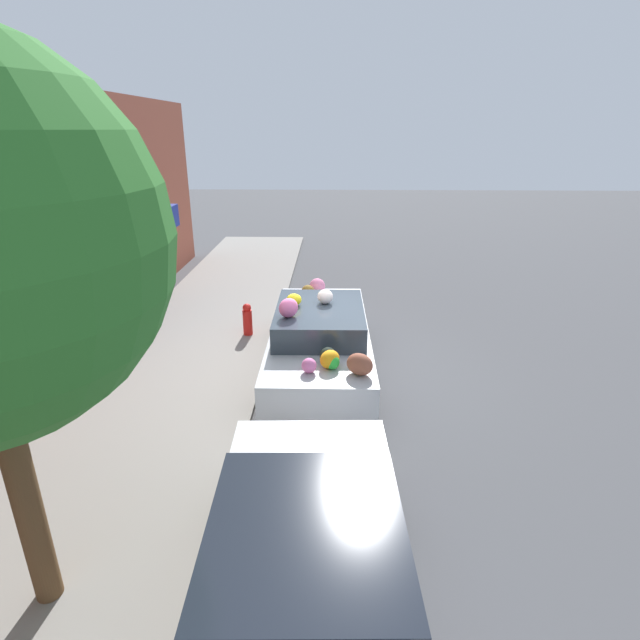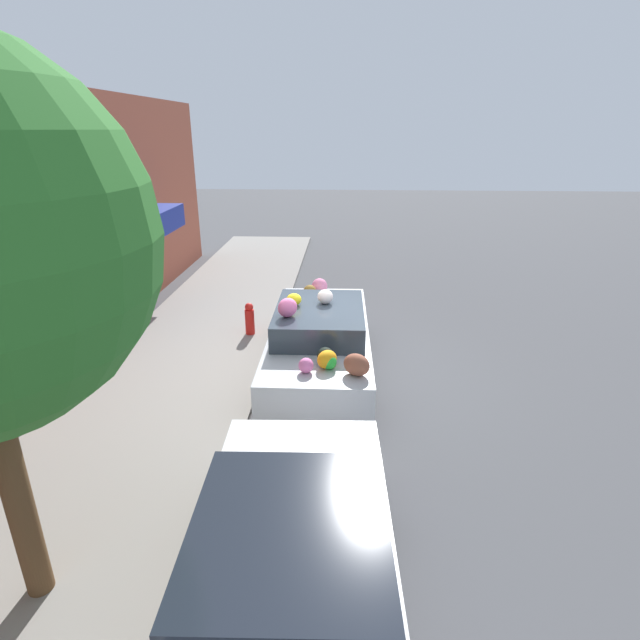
# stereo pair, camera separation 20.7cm
# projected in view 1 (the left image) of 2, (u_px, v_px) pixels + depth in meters

# --- Properties ---
(ground_plane) EXTENTS (60.00, 60.00, 0.00)m
(ground_plane) POSITION_uv_depth(u_px,v_px,m) (324.00, 373.00, 9.29)
(ground_plane) COLOR #4C4C4F
(sidewalk_curb) EXTENTS (24.00, 3.20, 0.10)m
(sidewalk_curb) POSITION_uv_depth(u_px,v_px,m) (180.00, 369.00, 9.35)
(sidewalk_curb) COLOR gray
(sidewalk_curb) RESTS_ON ground
(building_facade) EXTENTS (18.00, 1.20, 5.03)m
(building_facade) POSITION_uv_depth(u_px,v_px,m) (43.00, 237.00, 8.69)
(building_facade) COLOR #9E4C38
(building_facade) RESTS_ON ground
(fire_hydrant) EXTENTS (0.20, 0.20, 0.70)m
(fire_hydrant) POSITION_uv_depth(u_px,v_px,m) (247.00, 319.00, 10.68)
(fire_hydrant) COLOR red
(fire_hydrant) RESTS_ON sidewalk_curb
(art_car) EXTENTS (4.60, 1.80, 1.69)m
(art_car) POSITION_uv_depth(u_px,v_px,m) (320.00, 338.00, 8.99)
(art_car) COLOR #B7BABF
(art_car) RESTS_ON ground
(parked_car_plain) EXTENTS (4.13, 1.89, 1.42)m
(parked_car_plain) POSITION_uv_depth(u_px,v_px,m) (307.00, 579.00, 4.19)
(parked_car_plain) COLOR silver
(parked_car_plain) RESTS_ON ground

